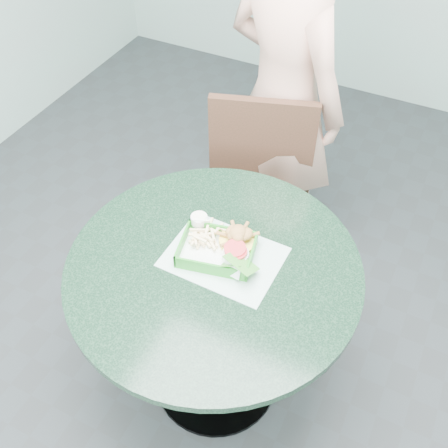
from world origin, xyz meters
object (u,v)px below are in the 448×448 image
at_px(sauce_ramekin, 207,221).
at_px(cafe_table, 214,299).
at_px(food_basket, 217,256).
at_px(crab_sandwich, 240,243).
at_px(dining_chair, 249,191).
at_px(diner_person, 285,77).

bearing_deg(sauce_ramekin, cafe_table, -55.44).
relative_size(cafe_table, sauce_ramekin, 16.89).
height_order(food_basket, crab_sandwich, crab_sandwich).
xyz_separation_m(cafe_table, food_basket, (-0.01, 0.04, 0.19)).
distance_m(dining_chair, crab_sandwich, 0.61).
height_order(cafe_table, dining_chair, dining_chair).
height_order(diner_person, crab_sandwich, diner_person).
bearing_deg(food_basket, sauce_ramekin, 131.59).
height_order(dining_chair, diner_person, diner_person).
bearing_deg(crab_sandwich, cafe_table, -116.70).
relative_size(dining_chair, diner_person, 0.49).
bearing_deg(crab_sandwich, food_basket, -136.25).
bearing_deg(food_basket, diner_person, 97.37).
relative_size(food_basket, sauce_ramekin, 4.18).
xyz_separation_m(dining_chair, food_basket, (0.13, -0.57, 0.23)).
relative_size(cafe_table, food_basket, 4.04).
xyz_separation_m(food_basket, crab_sandwich, (0.06, 0.06, 0.03)).
bearing_deg(cafe_table, crab_sandwich, 63.30).
bearing_deg(crab_sandwich, dining_chair, 110.07).
distance_m(cafe_table, sauce_ramekin, 0.28).
relative_size(crab_sandwich, sauce_ramekin, 2.18).
bearing_deg(cafe_table, diner_person, 97.60).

